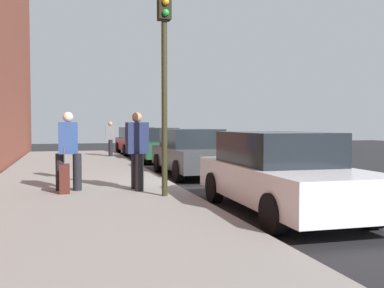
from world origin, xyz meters
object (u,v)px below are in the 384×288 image
at_px(parked_car_white, 280,173).
at_px(pedestrian_grey_coat, 110,138).
at_px(pedestrian_navy_coat, 137,149).
at_px(parked_car_charcoal, 192,152).
at_px(pedestrian_blue_coat, 68,149).
at_px(parked_car_green, 156,145).
at_px(parked_car_red, 137,141).
at_px(rolling_suitcase, 65,179).
at_px(traffic_light_pole, 164,55).

distance_m(parked_car_white, pedestrian_grey_coat, 14.17).
bearing_deg(pedestrian_navy_coat, parked_car_charcoal, 147.09).
bearing_deg(parked_car_charcoal, pedestrian_grey_coat, -166.44).
relative_size(parked_car_charcoal, pedestrian_navy_coat, 2.52).
bearing_deg(pedestrian_blue_coat, parked_car_charcoal, 130.37).
bearing_deg(pedestrian_grey_coat, parked_car_charcoal, 13.56).
bearing_deg(parked_car_green, parked_car_red, -178.69).
xyz_separation_m(parked_car_charcoal, pedestrian_navy_coat, (3.64, -2.35, 0.35)).
height_order(parked_car_red, rolling_suitcase, parked_car_red).
distance_m(parked_car_red, traffic_light_pole, 15.76).
height_order(pedestrian_navy_coat, pedestrian_blue_coat, pedestrian_blue_coat).
height_order(parked_car_red, parked_car_charcoal, same).
bearing_deg(parked_car_green, rolling_suitcase, -22.52).
bearing_deg(parked_car_white, parked_car_red, -179.86).
height_order(parked_car_charcoal, parked_car_white, same).
relative_size(pedestrian_grey_coat, traffic_light_pole, 0.38).
bearing_deg(traffic_light_pole, parked_car_green, 169.66).
height_order(pedestrian_grey_coat, pedestrian_blue_coat, pedestrian_blue_coat).
bearing_deg(pedestrian_navy_coat, pedestrian_grey_coat, 177.56).
distance_m(pedestrian_blue_coat, traffic_light_pole, 3.10).
relative_size(parked_car_green, traffic_light_pole, 1.07).
bearing_deg(rolling_suitcase, pedestrian_navy_coat, 92.52).
relative_size(parked_car_white, pedestrian_navy_coat, 2.63).
distance_m(parked_car_white, traffic_light_pole, 3.40).
relative_size(parked_car_charcoal, pedestrian_blue_coat, 2.51).
bearing_deg(pedestrian_blue_coat, parked_car_green, 157.04).
xyz_separation_m(parked_car_white, traffic_light_pole, (-1.64, -1.83, 2.35)).
bearing_deg(parked_car_red, rolling_suitcase, -14.75).
xyz_separation_m(parked_car_green, traffic_light_pole, (10.45, -1.91, 2.35)).
bearing_deg(parked_car_charcoal, rolling_suitcase, -46.92).
relative_size(parked_car_charcoal, parked_car_white, 0.96).
xyz_separation_m(parked_car_red, parked_car_green, (5.02, 0.11, 0.00)).
xyz_separation_m(traffic_light_pole, rolling_suitcase, (-0.95, -2.03, -2.63)).
relative_size(parked_car_green, parked_car_white, 0.99).
relative_size(parked_car_white, rolling_suitcase, 4.71).
bearing_deg(parked_car_white, parked_car_charcoal, 179.10).
bearing_deg(parked_car_green, pedestrian_grey_coat, -136.79).
xyz_separation_m(parked_car_red, pedestrian_grey_coat, (3.06, -1.73, 0.28)).
distance_m(parked_car_charcoal, rolling_suitcase, 5.44).
xyz_separation_m(parked_car_green, pedestrian_blue_coat, (9.08, -3.85, 0.35)).
height_order(parked_car_green, parked_car_white, same).
xyz_separation_m(parked_car_red, parked_car_charcoal, (10.81, 0.14, 0.00)).
bearing_deg(traffic_light_pole, parked_car_charcoal, 157.48).
relative_size(pedestrian_blue_coat, traffic_light_pole, 0.41).
height_order(pedestrian_blue_coat, traffic_light_pole, traffic_light_pole).
height_order(parked_car_white, rolling_suitcase, parked_car_white).
height_order(parked_car_white, pedestrian_navy_coat, pedestrian_navy_coat).
bearing_deg(parked_car_charcoal, parked_car_white, -0.90).
bearing_deg(rolling_suitcase, parked_car_white, 56.19).
height_order(pedestrian_blue_coat, rolling_suitcase, pedestrian_blue_coat).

